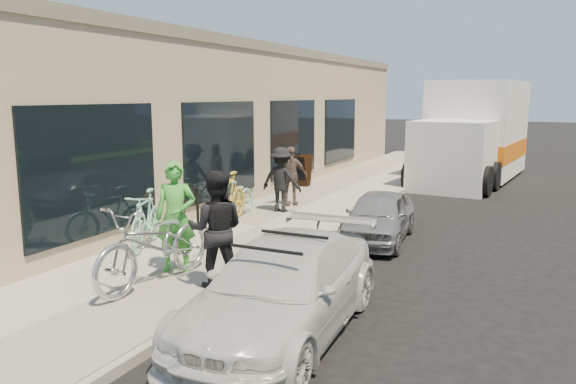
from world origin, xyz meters
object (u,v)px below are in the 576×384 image
(man_standing, at_px, (216,229))
(cruiser_bike_c, at_px, (228,198))
(bystander_b, at_px, (290,176))
(bike_rack, at_px, (191,205))
(sedan_silver, at_px, (378,216))
(tandem_bike, at_px, (156,244))
(sedan_white, at_px, (283,289))
(moving_truck, at_px, (474,136))
(sandwich_board, at_px, (300,170))
(cruiser_bike_b, at_px, (235,198))
(bystander_a, at_px, (281,180))
(cruiser_bike_a, at_px, (146,219))
(woman_rider, at_px, (176,217))

(man_standing, relative_size, cruiser_bike_c, 0.93)
(bystander_b, bearing_deg, bike_rack, -140.08)
(sedan_silver, relative_size, tandem_bike, 1.27)
(sedan_silver, xyz_separation_m, man_standing, (-1.19, -4.01, 0.49))
(bike_rack, xyz_separation_m, sedan_white, (3.71, -3.42, -0.10))
(moving_truck, height_order, tandem_bike, moving_truck)
(moving_truck, bearing_deg, sandwich_board, -127.74)
(bike_rack, xyz_separation_m, cruiser_bike_b, (0.19, 1.42, -0.07))
(bystander_a, bearing_deg, cruiser_bike_b, 57.47)
(sedan_white, relative_size, cruiser_bike_a, 2.33)
(sedan_silver, bearing_deg, bike_rack, -164.56)
(cruiser_bike_c, relative_size, bystander_b, 1.23)
(sandwich_board, distance_m, cruiser_bike_a, 7.50)
(bystander_a, relative_size, bystander_b, 1.04)
(sedan_silver, distance_m, cruiser_bike_a, 4.44)
(cruiser_bike_a, bearing_deg, sandwich_board, 70.40)
(cruiser_bike_a, bearing_deg, man_standing, -50.90)
(moving_truck, xyz_separation_m, man_standing, (-1.75, -13.39, -0.49))
(woman_rider, height_order, cruiser_bike_c, woman_rider)
(moving_truck, relative_size, cruiser_bike_a, 4.08)
(sedan_white, bearing_deg, bystander_a, 113.22)
(sedan_white, relative_size, woman_rider, 2.32)
(moving_truck, xyz_separation_m, cruiser_bike_c, (-3.72, -9.84, -0.78))
(sedan_silver, xyz_separation_m, moving_truck, (0.56, 9.38, 0.98))
(sandwich_board, distance_m, sedan_silver, 6.07)
(cruiser_bike_b, bearing_deg, cruiser_bike_a, -95.29)
(sedan_white, height_order, bystander_b, bystander_b)
(cruiser_bike_b, bearing_deg, woman_rider, -74.80)
(sedan_white, height_order, cruiser_bike_c, cruiser_bike_c)
(cruiser_bike_a, bearing_deg, sedan_white, -50.60)
(bike_rack, height_order, moving_truck, moving_truck)
(sedan_white, distance_m, bystander_b, 7.35)
(sandwich_board, height_order, cruiser_bike_c, cruiser_bike_c)
(man_standing, relative_size, cruiser_bike_a, 0.98)
(sandwich_board, height_order, cruiser_bike_b, sandwich_board)
(sedan_silver, relative_size, woman_rider, 1.69)
(bike_rack, bearing_deg, cruiser_bike_c, 68.53)
(tandem_bike, relative_size, woman_rider, 1.33)
(moving_truck, height_order, bystander_a, moving_truck)
(sedan_white, relative_size, bystander_a, 2.63)
(sedan_silver, bearing_deg, sedan_white, -92.98)
(moving_truck, bearing_deg, woman_rider, -96.36)
(bike_rack, distance_m, sedan_silver, 3.76)
(moving_truck, bearing_deg, man_standing, -92.03)
(sandwich_board, bearing_deg, cruiser_bike_b, -81.05)
(sedan_silver, height_order, moving_truck, moving_truck)
(tandem_bike, relative_size, man_standing, 1.36)
(cruiser_bike_b, xyz_separation_m, bystander_b, (0.49, 1.85, 0.28))
(man_standing, bearing_deg, sedan_silver, -130.84)
(bike_rack, relative_size, bystander_a, 0.57)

